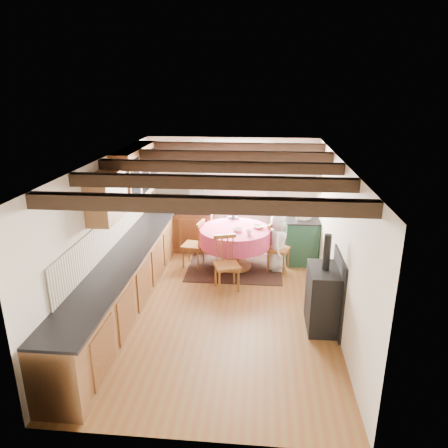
# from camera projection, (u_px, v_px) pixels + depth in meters

# --- Properties ---
(floor) EXTENTS (3.60, 5.50, 0.00)m
(floor) POSITION_uv_depth(u_px,v_px,m) (220.00, 306.00, 6.88)
(floor) COLOR brown
(floor) RESTS_ON ground
(ceiling) EXTENTS (3.60, 5.50, 0.00)m
(ceiling) POSITION_uv_depth(u_px,v_px,m) (219.00, 161.00, 6.11)
(ceiling) COLOR white
(ceiling) RESTS_ON ground
(wall_back) EXTENTS (3.60, 0.00, 2.40)m
(wall_back) POSITION_uv_depth(u_px,v_px,m) (232.00, 193.00, 9.09)
(wall_back) COLOR silver
(wall_back) RESTS_ON ground
(wall_front) EXTENTS (3.60, 0.00, 2.40)m
(wall_front) POSITION_uv_depth(u_px,v_px,m) (189.00, 341.00, 3.90)
(wall_front) COLOR silver
(wall_front) RESTS_ON ground
(wall_left) EXTENTS (0.00, 5.50, 2.40)m
(wall_left) POSITION_uv_depth(u_px,v_px,m) (107.00, 234.00, 6.65)
(wall_left) COLOR silver
(wall_left) RESTS_ON ground
(wall_right) EXTENTS (0.00, 5.50, 2.40)m
(wall_right) POSITION_uv_depth(u_px,v_px,m) (337.00, 241.00, 6.34)
(wall_right) COLOR silver
(wall_right) RESTS_ON ground
(beam_a) EXTENTS (3.60, 0.16, 0.16)m
(beam_a) POSITION_uv_depth(u_px,v_px,m) (199.00, 204.00, 4.25)
(beam_a) COLOR black
(beam_a) RESTS_ON ceiling
(beam_b) EXTENTS (3.60, 0.16, 0.16)m
(beam_b) POSITION_uv_depth(u_px,v_px,m) (211.00, 182.00, 5.19)
(beam_b) COLOR black
(beam_b) RESTS_ON ceiling
(beam_c) EXTENTS (3.60, 0.16, 0.16)m
(beam_c) POSITION_uv_depth(u_px,v_px,m) (219.00, 167.00, 6.14)
(beam_c) COLOR black
(beam_c) RESTS_ON ceiling
(beam_d) EXTENTS (3.60, 0.16, 0.16)m
(beam_d) POSITION_uv_depth(u_px,v_px,m) (225.00, 156.00, 7.08)
(beam_d) COLOR black
(beam_d) RESTS_ON ceiling
(beam_e) EXTENTS (3.60, 0.16, 0.16)m
(beam_e) POSITION_uv_depth(u_px,v_px,m) (230.00, 147.00, 8.02)
(beam_e) COLOR black
(beam_e) RESTS_ON ceiling
(splash_left) EXTENTS (0.02, 4.50, 0.55)m
(splash_left) POSITION_uv_depth(u_px,v_px,m) (115.00, 228.00, 6.93)
(splash_left) COLOR beige
(splash_left) RESTS_ON wall_left
(splash_back) EXTENTS (1.40, 0.02, 0.55)m
(splash_back) POSITION_uv_depth(u_px,v_px,m) (187.00, 192.00, 9.15)
(splash_back) COLOR beige
(splash_back) RESTS_ON wall_back
(base_cabinet_left) EXTENTS (0.60, 5.30, 0.88)m
(base_cabinet_left) POSITION_uv_depth(u_px,v_px,m) (129.00, 278.00, 6.87)
(base_cabinet_left) COLOR brown
(base_cabinet_left) RESTS_ON floor
(base_cabinet_back) EXTENTS (1.30, 0.60, 0.88)m
(base_cabinet_back) POSITION_uv_depth(u_px,v_px,m) (183.00, 229.00, 9.14)
(base_cabinet_back) COLOR brown
(base_cabinet_back) RESTS_ON floor
(worktop_left) EXTENTS (0.64, 5.30, 0.04)m
(worktop_left) POSITION_uv_depth(u_px,v_px,m) (128.00, 252.00, 6.72)
(worktop_left) COLOR black
(worktop_left) RESTS_ON base_cabinet_left
(worktop_back) EXTENTS (1.30, 0.64, 0.04)m
(worktop_back) POSITION_uv_depth(u_px,v_px,m) (182.00, 209.00, 8.97)
(worktop_back) COLOR black
(worktop_back) RESTS_ON base_cabinet_back
(wall_cabinet_glass) EXTENTS (0.34, 1.80, 0.90)m
(wall_cabinet_glass) POSITION_uv_depth(u_px,v_px,m) (136.00, 172.00, 7.52)
(wall_cabinet_glass) COLOR brown
(wall_cabinet_glass) RESTS_ON wall_left
(wall_cabinet_solid) EXTENTS (0.34, 0.90, 0.70)m
(wall_cabinet_solid) POSITION_uv_depth(u_px,v_px,m) (107.00, 196.00, 6.13)
(wall_cabinet_solid) COLOR brown
(wall_cabinet_solid) RESTS_ON wall_left
(window_frame) EXTENTS (1.34, 0.03, 1.54)m
(window_frame) POSITION_uv_depth(u_px,v_px,m) (237.00, 175.00, 8.94)
(window_frame) COLOR white
(window_frame) RESTS_ON wall_back
(window_pane) EXTENTS (1.20, 0.01, 1.40)m
(window_pane) POSITION_uv_depth(u_px,v_px,m) (237.00, 175.00, 8.94)
(window_pane) COLOR white
(window_pane) RESTS_ON wall_back
(curtain_left) EXTENTS (0.35, 0.10, 2.10)m
(curtain_left) POSITION_uv_depth(u_px,v_px,m) (197.00, 198.00, 9.09)
(curtain_left) COLOR #A1A1A1
(curtain_left) RESTS_ON wall_back
(curtain_right) EXTENTS (0.35, 0.10, 2.10)m
(curtain_right) POSITION_uv_depth(u_px,v_px,m) (276.00, 200.00, 8.94)
(curtain_right) COLOR #A1A1A1
(curtain_right) RESTS_ON wall_back
(curtain_rod) EXTENTS (2.00, 0.03, 0.03)m
(curtain_rod) POSITION_uv_depth(u_px,v_px,m) (237.00, 148.00, 8.66)
(curtain_rod) COLOR black
(curtain_rod) RESTS_ON wall_back
(wall_picture) EXTENTS (0.04, 0.50, 0.60)m
(wall_picture) POSITION_uv_depth(u_px,v_px,m) (319.00, 177.00, 8.35)
(wall_picture) COLOR gold
(wall_picture) RESTS_ON wall_right
(wall_plate) EXTENTS (0.30, 0.02, 0.30)m
(wall_plate) POSITION_uv_depth(u_px,v_px,m) (282.00, 172.00, 8.81)
(wall_plate) COLOR silver
(wall_plate) RESTS_ON wall_back
(rug) EXTENTS (1.84, 1.43, 0.01)m
(rug) POSITION_uv_depth(u_px,v_px,m) (235.00, 268.00, 8.28)
(rug) COLOR black
(rug) RESTS_ON floor
(dining_table) EXTENTS (1.37, 1.37, 0.83)m
(dining_table) POSITION_uv_depth(u_px,v_px,m) (235.00, 249.00, 8.14)
(dining_table) COLOR #C23C5A
(dining_table) RESTS_ON floor
(chair_near) EXTENTS (0.53, 0.55, 0.98)m
(chair_near) POSITION_uv_depth(u_px,v_px,m) (227.00, 264.00, 7.28)
(chair_near) COLOR #98612E
(chair_near) RESTS_ON floor
(chair_left) EXTENTS (0.50, 0.48, 0.95)m
(chair_left) POSITION_uv_depth(u_px,v_px,m) (193.00, 243.00, 8.24)
(chair_left) COLOR #98612E
(chair_left) RESTS_ON floor
(chair_right) EXTENTS (0.53, 0.52, 0.95)m
(chair_right) POSITION_uv_depth(u_px,v_px,m) (279.00, 247.00, 8.04)
(chair_right) COLOR #98612E
(chair_right) RESTS_ON floor
(aga_range) EXTENTS (0.65, 1.01, 0.93)m
(aga_range) POSITION_uv_depth(u_px,v_px,m) (301.00, 237.00, 8.59)
(aga_range) COLOR #1D412E
(aga_range) RESTS_ON floor
(cast_iron_stove) EXTENTS (0.44, 0.74, 1.47)m
(cast_iron_stove) POSITION_uv_depth(u_px,v_px,m) (324.00, 282.00, 6.06)
(cast_iron_stove) COLOR black
(cast_iron_stove) RESTS_ON floor
(child_far) EXTENTS (0.46, 0.37, 1.08)m
(child_far) POSITION_uv_depth(u_px,v_px,m) (233.00, 231.00, 8.71)
(child_far) COLOR slate
(child_far) RESTS_ON floor
(child_right) EXTENTS (0.43, 0.60, 1.15)m
(child_right) POSITION_uv_depth(u_px,v_px,m) (277.00, 242.00, 8.03)
(child_right) COLOR silver
(child_right) RESTS_ON floor
(bowl_a) EXTENTS (0.31, 0.31, 0.06)m
(bowl_a) POSITION_uv_depth(u_px,v_px,m) (259.00, 227.00, 8.03)
(bowl_a) COLOR silver
(bowl_a) RESTS_ON dining_table
(bowl_b) EXTENTS (0.19, 0.19, 0.06)m
(bowl_b) POSITION_uv_depth(u_px,v_px,m) (238.00, 230.00, 7.85)
(bowl_b) COLOR silver
(bowl_b) RESTS_ON dining_table
(cup) EXTENTS (0.12, 0.12, 0.10)m
(cup) POSITION_uv_depth(u_px,v_px,m) (249.00, 232.00, 7.67)
(cup) COLOR silver
(cup) RESTS_ON dining_table
(canister_tall) EXTENTS (0.15, 0.15, 0.26)m
(canister_tall) POSITION_uv_depth(u_px,v_px,m) (174.00, 202.00, 8.96)
(canister_tall) COLOR #262628
(canister_tall) RESTS_ON worktop_back
(canister_wide) EXTENTS (0.18, 0.18, 0.20)m
(canister_wide) POSITION_uv_depth(u_px,v_px,m) (183.00, 202.00, 9.07)
(canister_wide) COLOR #262628
(canister_wide) RESTS_ON worktop_back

